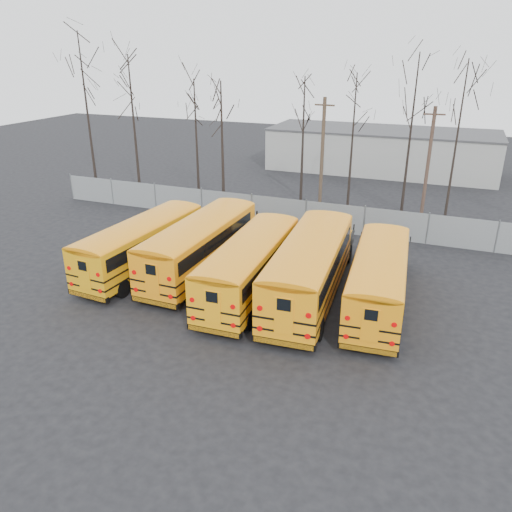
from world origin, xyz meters
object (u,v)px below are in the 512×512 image
at_px(bus_a, 144,240).
at_px(bus_b, 202,241).
at_px(utility_pole_left, 322,154).
at_px(bus_d, 311,263).
at_px(utility_pole_right, 428,164).
at_px(bus_e, 379,274).
at_px(bus_c, 252,261).

distance_m(bus_a, bus_b, 3.30).
xyz_separation_m(bus_b, utility_pole_left, (3.03, 13.62, 2.47)).
bearing_deg(utility_pole_left, bus_b, -95.68).
distance_m(bus_d, utility_pole_right, 15.73).
xyz_separation_m(bus_a, bus_d, (9.57, -0.05, 0.18)).
xyz_separation_m(bus_b, bus_e, (9.64, -0.60, -0.12)).
bearing_deg(bus_a, bus_d, 3.65).
distance_m(bus_c, utility_pole_right, 17.23).
height_order(bus_b, bus_c, bus_b).
distance_m(bus_a, utility_pole_right, 20.43).
height_order(bus_a, utility_pole_left, utility_pole_left).
relative_size(bus_c, bus_d, 0.92).
xyz_separation_m(bus_c, bus_d, (2.90, 0.54, 0.14)).
distance_m(bus_c, bus_d, 2.95).
bearing_deg(bus_e, utility_pole_left, 110.33).
xyz_separation_m(bus_b, bus_d, (6.39, -0.93, 0.08)).
xyz_separation_m(bus_a, utility_pole_left, (6.21, 14.50, 2.58)).
bearing_deg(bus_c, bus_d, 8.39).
bearing_deg(bus_d, utility_pole_right, 70.74).
bearing_deg(bus_b, bus_a, -163.47).
height_order(bus_e, utility_pole_right, utility_pole_right).
bearing_deg(bus_c, bus_e, 5.91).
relative_size(bus_a, bus_c, 0.98).
distance_m(bus_b, bus_e, 9.66).
xyz_separation_m(bus_e, utility_pole_left, (-6.61, 14.22, 2.59)).
xyz_separation_m(bus_c, bus_e, (6.15, 0.86, -0.05)).
bearing_deg(bus_b, bus_c, -21.74).
xyz_separation_m(bus_c, utility_pole_left, (-0.47, 15.08, 2.54)).
distance_m(bus_d, bus_e, 3.27).
relative_size(bus_e, utility_pole_left, 1.26).
bearing_deg(utility_pole_left, bus_d, -70.13).
relative_size(bus_d, bus_e, 1.11).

